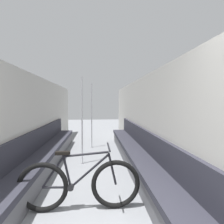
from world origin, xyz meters
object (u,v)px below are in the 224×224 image
bicycle (80,185)px  grab_pole_near (82,122)px  grab_pole_far (92,117)px  bench_seat_row_right (137,156)px  bench_seat_row_left (42,159)px

bicycle → grab_pole_near: (-0.12, 1.94, 0.69)m
grab_pole_far → grab_pole_near: bearing=-97.3°
bicycle → grab_pole_near: size_ratio=0.80×
bench_seat_row_right → bicycle: size_ratio=3.35×
bicycle → grab_pole_near: bearing=97.2°
grab_pole_far → bicycle: bearing=-91.4°
bicycle → grab_pole_near: grab_pole_near is taller
bicycle → grab_pole_far: (0.08, 3.49, 0.69)m
bench_seat_row_left → grab_pole_near: (0.85, 0.47, 0.76)m
bicycle → grab_pole_far: bearing=92.4°
grab_pole_near → grab_pole_far: bearing=82.7°
bench_seat_row_left → bench_seat_row_right: bearing=0.0°
bench_seat_row_left → bicycle: bicycle is taller
grab_pole_near → grab_pole_far: size_ratio=1.00×
grab_pole_near → bench_seat_row_right: bearing=-19.9°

